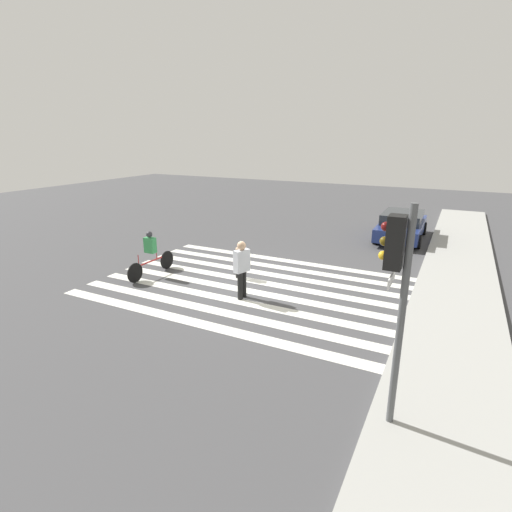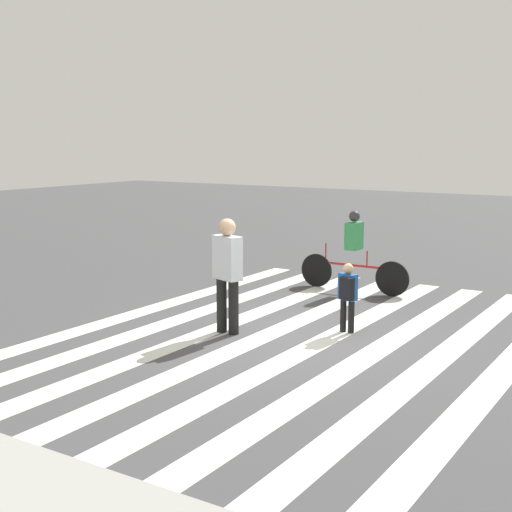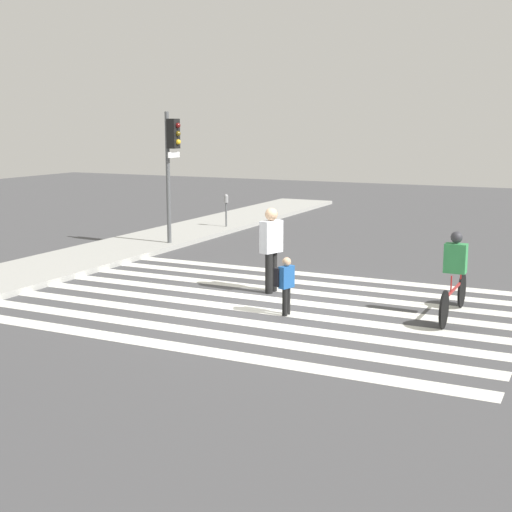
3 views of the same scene
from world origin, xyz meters
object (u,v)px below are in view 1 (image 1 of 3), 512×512
pedestrian_child_with_backpack (242,267)px  car_parked_silver_sedan (402,225)px  pedestrian_adult_yellow_jacket (239,260)px  cyclist_mid_street (151,252)px  traffic_light (397,277)px

pedestrian_child_with_backpack → car_parked_silver_sedan: pedestrian_child_with_backpack is taller
pedestrian_adult_yellow_jacket → car_parked_silver_sedan: size_ratio=0.24×
pedestrian_child_with_backpack → cyclist_mid_street: (-0.36, -3.93, -0.17)m
pedestrian_adult_yellow_jacket → cyclist_mid_street: 3.17m
cyclist_mid_street → car_parked_silver_sedan: bearing=143.5°
pedestrian_adult_yellow_jacket → cyclist_mid_street: cyclist_mid_street is taller
pedestrian_child_with_backpack → cyclist_mid_street: 3.95m
traffic_light → pedestrian_child_with_backpack: 6.50m
traffic_light → car_parked_silver_sedan: 14.08m
traffic_light → pedestrian_child_with_backpack: bearing=-128.1°
pedestrian_child_with_backpack → car_parked_silver_sedan: bearing=179.9°
cyclist_mid_street → pedestrian_child_with_backpack: bearing=85.3°
car_parked_silver_sedan → pedestrian_child_with_backpack: bearing=-19.0°
traffic_light → pedestrian_adult_yellow_jacket: bearing=-132.6°
pedestrian_child_with_backpack → car_parked_silver_sedan: size_ratio=0.39×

